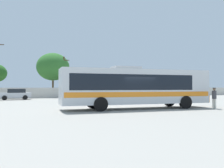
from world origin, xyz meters
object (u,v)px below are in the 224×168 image
(coach_bus_silver_orange, at_px, (135,86))
(parked_car_second_silver, at_px, (15,94))
(roadside_tree_midleft, at_px, (53,67))
(attendant_by_bus_door, at_px, (214,97))
(utility_pole_near, at_px, (64,76))

(coach_bus_silver_orange, distance_m, parked_car_second_silver, 20.76)
(roadside_tree_midleft, bearing_deg, coach_bus_silver_orange, -85.10)
(attendant_by_bus_door, xyz_separation_m, utility_pole_near, (-6.40, 26.99, 2.73))
(parked_car_second_silver, relative_size, utility_pole_near, 0.60)
(attendant_by_bus_door, distance_m, parked_car_second_silver, 25.89)
(attendant_by_bus_door, relative_size, utility_pole_near, 0.24)
(coach_bus_silver_orange, xyz_separation_m, utility_pole_near, (-0.70, 24.28, 1.89))
(parked_car_second_silver, xyz_separation_m, utility_pole_near, (7.92, 5.42, 2.90))
(roadside_tree_midleft, bearing_deg, utility_pole_near, -52.08)
(parked_car_second_silver, relative_size, roadside_tree_midleft, 0.54)
(coach_bus_silver_orange, height_order, roadside_tree_midleft, roadside_tree_midleft)
(parked_car_second_silver, height_order, utility_pole_near, utility_pole_near)
(coach_bus_silver_orange, relative_size, roadside_tree_midleft, 1.58)
(parked_car_second_silver, height_order, roadside_tree_midleft, roadside_tree_midleft)
(coach_bus_silver_orange, distance_m, roadside_tree_midleft, 26.61)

